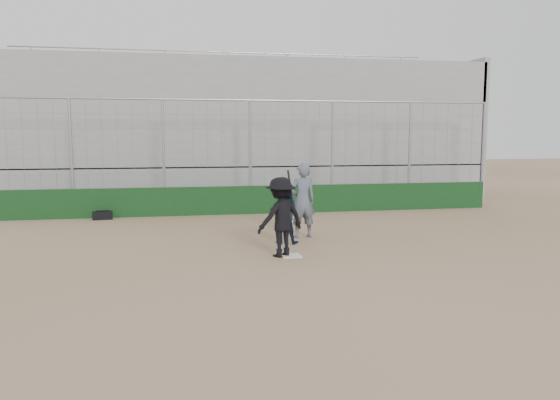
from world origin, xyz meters
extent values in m
plane|color=brown|center=(0.00, 0.00, 0.00)|extent=(90.00, 90.00, 0.00)
cube|color=white|center=(0.00, 0.00, 0.01)|extent=(0.44, 0.44, 0.02)
cube|color=black|center=(0.00, 7.00, 0.50)|extent=(18.00, 0.25, 1.00)
cylinder|color=gray|center=(0.00, 7.00, 2.00)|extent=(0.10, 0.10, 4.00)
cylinder|color=gray|center=(9.00, 7.00, 2.00)|extent=(0.10, 0.10, 4.00)
cylinder|color=gray|center=(0.00, 7.00, 4.00)|extent=(18.00, 0.07, 0.07)
cube|color=gray|center=(0.00, 11.95, 0.80)|extent=(20.00, 6.70, 1.60)
cube|color=gray|center=(0.00, 11.95, 3.70)|extent=(20.00, 6.70, 4.20)
cube|color=gray|center=(10.00, 11.95, 2.90)|extent=(0.25, 6.70, 6.10)
cylinder|color=gray|center=(0.00, 15.10, 6.80)|extent=(20.00, 0.06, 0.06)
imported|color=black|center=(-0.24, 0.04, 0.92)|extent=(1.37, 1.12, 1.84)
cylinder|color=black|center=(0.01, 0.19, 1.62)|extent=(0.07, 0.57, 0.71)
imported|color=black|center=(0.13, 1.50, 0.52)|extent=(0.95, 0.87, 1.04)
sphere|color=maroon|center=(0.13, 1.50, 0.95)|extent=(0.28, 0.28, 0.28)
imported|color=#545C6A|center=(0.78, 2.24, 0.92)|extent=(0.80, 0.58, 1.84)
cube|color=black|center=(-5.02, 6.55, 0.14)|extent=(0.67, 0.34, 0.27)
cylinder|color=black|center=(-5.02, 6.55, 0.29)|extent=(0.42, 0.08, 0.04)
camera|label=1|loc=(-2.58, -12.15, 2.81)|focal=35.00mm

